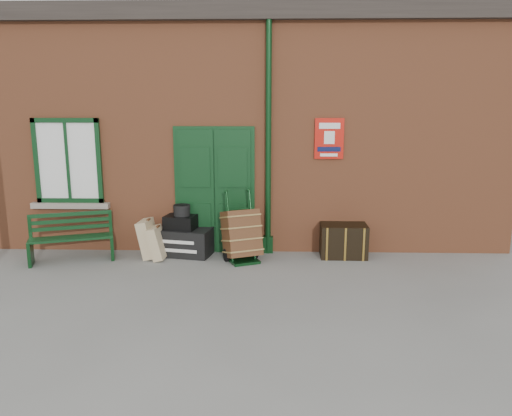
{
  "coord_description": "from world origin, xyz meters",
  "views": [
    {
      "loc": [
        0.71,
        -7.23,
        2.66
      ],
      "look_at": [
        0.46,
        0.6,
        1.0
      ],
      "focal_mm": 35.0,
      "sensor_mm": 36.0,
      "label": 1
    }
  ],
  "objects_px": {
    "bench": "(71,236)",
    "porter_trolley": "(242,234)",
    "houdini_trunk": "(184,242)",
    "dark_trunk": "(343,240)"
  },
  "relations": [
    {
      "from": "houdini_trunk",
      "to": "bench",
      "type": "bearing_deg",
      "value": -157.4
    },
    {
      "from": "bench",
      "to": "porter_trolley",
      "type": "height_order",
      "value": "porter_trolley"
    },
    {
      "from": "porter_trolley",
      "to": "dark_trunk",
      "type": "bearing_deg",
      "value": -14.11
    },
    {
      "from": "porter_trolley",
      "to": "bench",
      "type": "bearing_deg",
      "value": 158.24
    },
    {
      "from": "dark_trunk",
      "to": "houdini_trunk",
      "type": "bearing_deg",
      "value": -179.17
    },
    {
      "from": "bench",
      "to": "porter_trolley",
      "type": "relative_size",
      "value": 1.2
    },
    {
      "from": "bench",
      "to": "porter_trolley",
      "type": "bearing_deg",
      "value": -17.31
    },
    {
      "from": "houdini_trunk",
      "to": "dark_trunk",
      "type": "bearing_deg",
      "value": 11.7
    },
    {
      "from": "bench",
      "to": "dark_trunk",
      "type": "relative_size",
      "value": 1.78
    },
    {
      "from": "houdini_trunk",
      "to": "porter_trolley",
      "type": "xyz_separation_m",
      "value": [
        1.04,
        -0.28,
        0.22
      ]
    }
  ]
}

